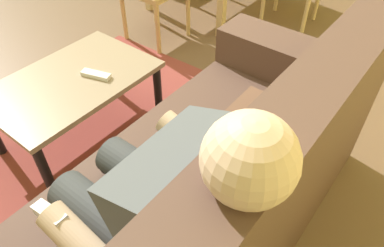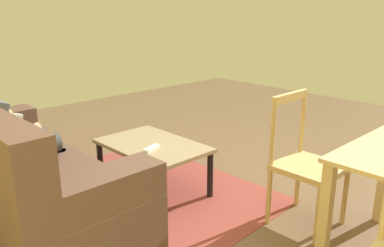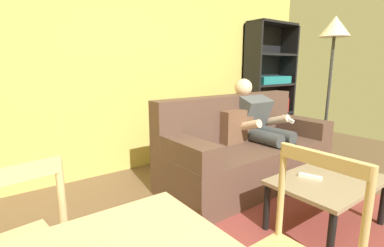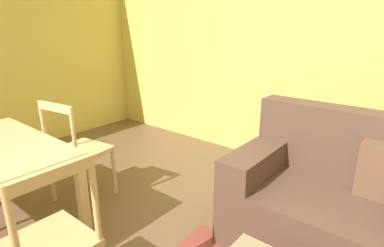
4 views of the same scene
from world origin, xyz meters
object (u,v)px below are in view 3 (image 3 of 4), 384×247
Objects in this scene: couch at (244,152)px; floor_lamp at (334,41)px; coffee_table at (328,185)px; person_lounging at (260,126)px; bookshelf at (268,94)px; tv_remote at (310,177)px.

couch is 1.74m from floor_lamp.
coffee_table is at bearing -150.16° from floor_lamp.
person_lounging is 0.58× the size of bookshelf.
floor_lamp is at bearing 7.43° from tv_remote.
tv_remote is 1.98m from floor_lamp.
floor_lamp is (0.95, -0.27, 0.98)m from person_lounging.
person_lounging reaches higher than coffee_table.
person_lounging is 1.63m from bookshelf.
bookshelf is 1.05× the size of floor_lamp.
coffee_table is 0.16m from tv_remote.
person_lounging is at bearing 163.85° from floor_lamp.
tv_remote is (-0.25, -0.94, 0.08)m from couch.
couch is 1.06× the size of floor_lamp.
floor_lamp is at bearing -106.55° from bookshelf.
tv_remote is 0.09× the size of bookshelf.
bookshelf is at bearing 73.45° from floor_lamp.
couch is at bearing 57.37° from tv_remote.
tv_remote is 2.66m from bookshelf.
person_lounging is at bearing 2.17° from couch.
couch is at bearing 167.61° from floor_lamp.
person_lounging is 6.71× the size of tv_remote.
person_lounging is (0.26, 0.01, 0.25)m from couch.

